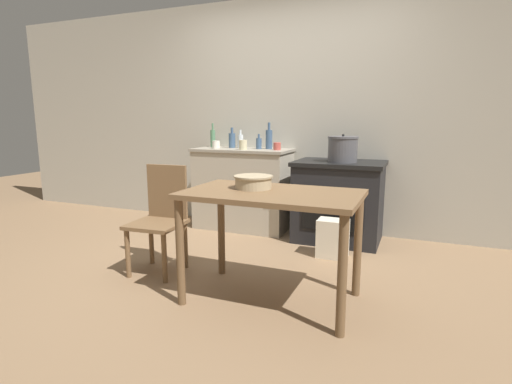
% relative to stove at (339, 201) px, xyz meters
% --- Properties ---
extents(ground_plane, '(14.00, 14.00, 0.00)m').
position_rel_stove_xyz_m(ground_plane, '(-0.60, -1.24, -0.41)').
color(ground_plane, '#896B4C').
extents(wall_back, '(8.00, 0.07, 2.55)m').
position_rel_stove_xyz_m(wall_back, '(-0.60, 0.35, 0.86)').
color(wall_back, '#B2AD9E').
rests_on(wall_back, ground_plane).
extents(counter_cabinet, '(1.09, 0.53, 0.91)m').
position_rel_stove_xyz_m(counter_cabinet, '(-1.10, 0.06, 0.04)').
color(counter_cabinet, '#B2A893').
rests_on(counter_cabinet, ground_plane).
extents(stove, '(0.88, 0.66, 0.82)m').
position_rel_stove_xyz_m(stove, '(0.00, 0.00, 0.00)').
color(stove, black).
rests_on(stove, ground_plane).
extents(work_table, '(1.17, 0.69, 0.77)m').
position_rel_stove_xyz_m(work_table, '(-0.16, -1.56, 0.24)').
color(work_table, brown).
rests_on(work_table, ground_plane).
extents(chair, '(0.43, 0.43, 0.87)m').
position_rel_stove_xyz_m(chair, '(-1.19, -1.38, 0.05)').
color(chair, brown).
rests_on(chair, ground_plane).
extents(flour_sack, '(0.27, 0.19, 0.35)m').
position_rel_stove_xyz_m(flour_sack, '(0.06, -0.54, -0.24)').
color(flour_sack, beige).
rests_on(flour_sack, ground_plane).
extents(stock_pot, '(0.30, 0.30, 0.28)m').
position_rel_stove_xyz_m(stock_pot, '(0.03, -0.07, 0.54)').
color(stock_pot, '#4C4C51').
rests_on(stock_pot, stove).
extents(mixing_bowl_large, '(0.27, 0.27, 0.09)m').
position_rel_stove_xyz_m(mixing_bowl_large, '(-0.32, -1.50, 0.40)').
color(mixing_bowl_large, tan).
rests_on(mixing_bowl_large, work_table).
extents(bottle_far_left, '(0.06, 0.06, 0.16)m').
position_rel_stove_xyz_m(bottle_far_left, '(-0.92, 0.10, 0.56)').
color(bottle_far_left, '#3D5675').
rests_on(bottle_far_left, counter_cabinet).
extents(bottle_left, '(0.06, 0.06, 0.28)m').
position_rel_stove_xyz_m(bottle_left, '(-1.53, 0.16, 0.61)').
color(bottle_left, '#517F5B').
rests_on(bottle_left, counter_cabinet).
extents(bottle_mid_left, '(0.06, 0.06, 0.21)m').
position_rel_stove_xyz_m(bottle_mid_left, '(-1.17, 0.15, 0.58)').
color(bottle_mid_left, silver).
rests_on(bottle_mid_left, counter_cabinet).
extents(bottle_center_left, '(0.08, 0.08, 0.23)m').
position_rel_stove_xyz_m(bottle_center_left, '(-1.27, 0.15, 0.59)').
color(bottle_center_left, '#3D5675').
rests_on(bottle_center_left, counter_cabinet).
extents(bottle_center, '(0.07, 0.07, 0.29)m').
position_rel_stove_xyz_m(bottle_center, '(-0.81, 0.13, 0.61)').
color(bottle_center, '#3D5675').
rests_on(bottle_center, counter_cabinet).
extents(cup_center_right, '(0.09, 0.09, 0.08)m').
position_rel_stove_xyz_m(cup_center_right, '(-1.40, -0.00, 0.54)').
color(cup_center_right, silver).
rests_on(cup_center_right, counter_cabinet).
extents(cup_mid_right, '(0.08, 0.08, 0.08)m').
position_rel_stove_xyz_m(cup_mid_right, '(-0.68, 0.02, 0.54)').
color(cup_mid_right, '#B74C42').
rests_on(cup_mid_right, counter_cabinet).
extents(cup_right, '(0.09, 0.09, 0.10)m').
position_rel_stove_xyz_m(cup_right, '(-1.04, -0.07, 0.55)').
color(cup_right, beige).
rests_on(cup_right, counter_cabinet).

